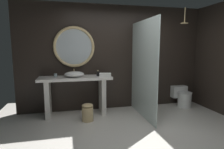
{
  "coord_description": "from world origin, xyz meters",
  "views": [
    {
      "loc": [
        -1.18,
        -2.78,
        1.57
      ],
      "look_at": [
        -0.31,
        0.94,
        1.01
      ],
      "focal_mm": 30.21,
      "sensor_mm": 36.0,
      "label": 1
    }
  ],
  "objects_px": {
    "toilet": "(182,97)",
    "vessel_sink": "(74,74)",
    "waste_bin": "(88,112)",
    "folded_hand_towel": "(105,75)",
    "rain_shower_head": "(185,21)",
    "round_wall_mirror": "(74,47)",
    "soap_dispenser": "(98,73)",
    "tumbler_cup": "(55,75)"
  },
  "relations": [
    {
      "from": "toilet",
      "to": "vessel_sink",
      "type": "bearing_deg",
      "value": -179.2
    },
    {
      "from": "waste_bin",
      "to": "folded_hand_towel",
      "type": "bearing_deg",
      "value": 31.18
    },
    {
      "from": "folded_hand_towel",
      "to": "rain_shower_head",
      "type": "bearing_deg",
      "value": -2.21
    },
    {
      "from": "vessel_sink",
      "to": "rain_shower_head",
      "type": "height_order",
      "value": "rain_shower_head"
    },
    {
      "from": "folded_hand_towel",
      "to": "round_wall_mirror",
      "type": "bearing_deg",
      "value": 147.02
    },
    {
      "from": "waste_bin",
      "to": "toilet",
      "type": "bearing_deg",
      "value": 9.99
    },
    {
      "from": "round_wall_mirror",
      "to": "toilet",
      "type": "xyz_separation_m",
      "value": [
        2.81,
        -0.24,
        -1.32
      ]
    },
    {
      "from": "waste_bin",
      "to": "folded_hand_towel",
      "type": "xyz_separation_m",
      "value": [
        0.44,
        0.27,
        0.75
      ]
    },
    {
      "from": "vessel_sink",
      "to": "soap_dispenser",
      "type": "xyz_separation_m",
      "value": [
        0.55,
        0.03,
        -0.0
      ]
    },
    {
      "from": "rain_shower_head",
      "to": "waste_bin",
      "type": "height_order",
      "value": "rain_shower_head"
    },
    {
      "from": "tumbler_cup",
      "to": "soap_dispenser",
      "type": "height_order",
      "value": "soap_dispenser"
    },
    {
      "from": "vessel_sink",
      "to": "soap_dispenser",
      "type": "distance_m",
      "value": 0.55
    },
    {
      "from": "vessel_sink",
      "to": "round_wall_mirror",
      "type": "distance_m",
      "value": 0.68
    },
    {
      "from": "toilet",
      "to": "waste_bin",
      "type": "height_order",
      "value": "toilet"
    },
    {
      "from": "round_wall_mirror",
      "to": "toilet",
      "type": "distance_m",
      "value": 3.11
    },
    {
      "from": "tumbler_cup",
      "to": "round_wall_mirror",
      "type": "bearing_deg",
      "value": 24.26
    },
    {
      "from": "round_wall_mirror",
      "to": "waste_bin",
      "type": "xyz_separation_m",
      "value": [
        0.22,
        -0.7,
        -1.39
      ]
    },
    {
      "from": "tumbler_cup",
      "to": "folded_hand_towel",
      "type": "bearing_deg",
      "value": -11.84
    },
    {
      "from": "vessel_sink",
      "to": "waste_bin",
      "type": "height_order",
      "value": "vessel_sink"
    },
    {
      "from": "vessel_sink",
      "to": "waste_bin",
      "type": "xyz_separation_m",
      "value": [
        0.24,
        -0.42,
        -0.77
      ]
    },
    {
      "from": "vessel_sink",
      "to": "soap_dispenser",
      "type": "height_order",
      "value": "vessel_sink"
    },
    {
      "from": "soap_dispenser",
      "to": "rain_shower_head",
      "type": "xyz_separation_m",
      "value": [
        2.05,
        -0.25,
        1.22
      ]
    },
    {
      "from": "rain_shower_head",
      "to": "waste_bin",
      "type": "bearing_deg",
      "value": -175.27
    },
    {
      "from": "round_wall_mirror",
      "to": "folded_hand_towel",
      "type": "bearing_deg",
      "value": -32.98
    },
    {
      "from": "vessel_sink",
      "to": "tumbler_cup",
      "type": "bearing_deg",
      "value": 168.79
    },
    {
      "from": "waste_bin",
      "to": "folded_hand_towel",
      "type": "height_order",
      "value": "folded_hand_towel"
    },
    {
      "from": "tumbler_cup",
      "to": "toilet",
      "type": "relative_size",
      "value": 0.14
    },
    {
      "from": "tumbler_cup",
      "to": "rain_shower_head",
      "type": "xyz_separation_m",
      "value": [
        3.01,
        -0.3,
        1.24
      ]
    },
    {
      "from": "round_wall_mirror",
      "to": "rain_shower_head",
      "type": "distance_m",
      "value": 2.69
    },
    {
      "from": "tumbler_cup",
      "to": "folded_hand_towel",
      "type": "height_order",
      "value": "folded_hand_towel"
    },
    {
      "from": "soap_dispenser",
      "to": "round_wall_mirror",
      "type": "bearing_deg",
      "value": 154.23
    },
    {
      "from": "round_wall_mirror",
      "to": "rain_shower_head",
      "type": "xyz_separation_m",
      "value": [
        2.57,
        -0.5,
        0.6
      ]
    },
    {
      "from": "vessel_sink",
      "to": "folded_hand_towel",
      "type": "distance_m",
      "value": 0.7
    },
    {
      "from": "round_wall_mirror",
      "to": "folded_hand_towel",
      "type": "xyz_separation_m",
      "value": [
        0.66,
        -0.43,
        -0.64
      ]
    },
    {
      "from": "soap_dispenser",
      "to": "rain_shower_head",
      "type": "height_order",
      "value": "rain_shower_head"
    },
    {
      "from": "rain_shower_head",
      "to": "folded_hand_towel",
      "type": "xyz_separation_m",
      "value": [
        -1.91,
        0.07,
        -1.24
      ]
    },
    {
      "from": "toilet",
      "to": "waste_bin",
      "type": "relative_size",
      "value": 1.5
    },
    {
      "from": "soap_dispenser",
      "to": "folded_hand_towel",
      "type": "relative_size",
      "value": 0.53
    },
    {
      "from": "round_wall_mirror",
      "to": "waste_bin",
      "type": "distance_m",
      "value": 1.57
    },
    {
      "from": "rain_shower_head",
      "to": "tumbler_cup",
      "type": "bearing_deg",
      "value": 174.23
    },
    {
      "from": "tumbler_cup",
      "to": "folded_hand_towel",
      "type": "relative_size",
      "value": 0.31
    },
    {
      "from": "rain_shower_head",
      "to": "waste_bin",
      "type": "xyz_separation_m",
      "value": [
        -2.35,
        -0.19,
        -1.99
      ]
    }
  ]
}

